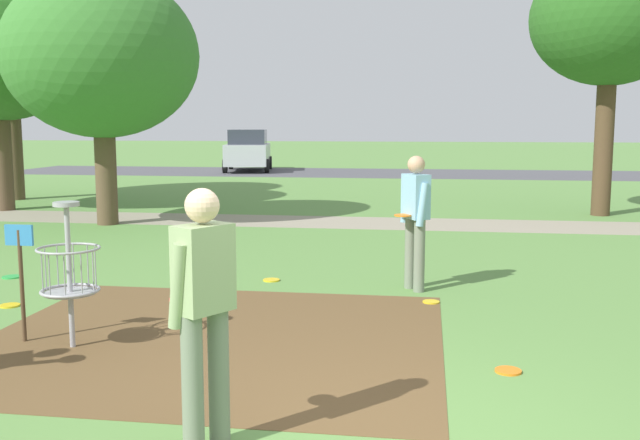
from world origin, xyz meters
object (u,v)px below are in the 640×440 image
object	(u,v)px
frisbee_by_tee	(508,371)
frisbee_mid_grass	(271,280)
tree_near_left	(610,20)
tree_near_right	(7,27)
frisbee_far_right	(12,277)
player_waiting_left	(415,215)
frisbee_far_left	(431,302)
disc_golf_basket	(64,269)
player_foreground_watching	(204,304)
frisbee_near_basket	(10,305)
tree_mid_center	(101,56)
parked_car_leftmost	(248,150)

from	to	relation	value
frisbee_by_tee	frisbee_mid_grass	size ratio (longest dim) A/B	1.00
tree_near_left	tree_near_right	world-z (taller)	tree_near_right
frisbee_far_right	player_waiting_left	bearing A→B (deg)	0.89
frisbee_far_left	disc_golf_basket	bearing A→B (deg)	-147.26
player_foreground_watching	frisbee_near_basket	xyz separation A→B (m)	(-3.38, 3.20, -0.96)
disc_golf_basket	frisbee_far_left	world-z (taller)	disc_golf_basket
frisbee_far_left	tree_near_left	distance (m)	10.62
player_foreground_watching	tree_near_right	xyz separation A→B (m)	(-9.95, 14.17, 3.72)
player_foreground_watching	frisbee_far_left	size ratio (longest dim) A/B	8.54
tree_near_right	tree_mid_center	size ratio (longest dim) A/B	1.27
disc_golf_basket	frisbee_mid_grass	size ratio (longest dim) A/B	6.18
disc_golf_basket	frisbee_mid_grass	bearing A→B (deg)	67.20
player_foreground_watching	tree_mid_center	distance (m)	11.44
player_waiting_left	tree_near_left	world-z (taller)	tree_near_left
tree_mid_center	tree_near_left	bearing A→B (deg)	16.23
frisbee_far_left	tree_near_left	xyz separation A→B (m)	(3.90, 8.85, 4.39)
frisbee_near_basket	frisbee_by_tee	size ratio (longest dim) A/B	1.01
frisbee_mid_grass	tree_near_right	xyz separation A→B (m)	(-9.29, 9.17, 4.68)
player_foreground_watching	player_waiting_left	size ratio (longest dim) A/B	1.00
player_foreground_watching	tree_near_left	size ratio (longest dim) A/B	0.29
tree_mid_center	frisbee_far_left	bearing A→B (deg)	-40.57
player_foreground_watching	frisbee_mid_grass	bearing A→B (deg)	97.58
tree_near_right	tree_near_left	bearing A→B (deg)	-4.57
frisbee_far_left	tree_near_right	distance (m)	15.93
frisbee_far_left	tree_mid_center	bearing A→B (deg)	139.43
frisbee_mid_grass	player_waiting_left	bearing A→B (deg)	-7.49
frisbee_far_right	disc_golf_basket	bearing A→B (deg)	-50.50
disc_golf_basket	frisbee_by_tee	world-z (taller)	disc_golf_basket
player_waiting_left	frisbee_by_tee	distance (m)	3.23
tree_mid_center	frisbee_by_tee	bearing A→B (deg)	-47.62
player_foreground_watching	frisbee_by_tee	bearing A→B (deg)	40.16
frisbee_near_basket	disc_golf_basket	bearing A→B (deg)	-43.04
frisbee_far_left	player_foreground_watching	bearing A→B (deg)	-109.69
frisbee_near_basket	frisbee_mid_grass	world-z (taller)	same
player_foreground_watching	frisbee_mid_grass	world-z (taller)	player_foreground_watching
player_foreground_watching	frisbee_mid_grass	size ratio (longest dim) A/B	7.61
disc_golf_basket	parked_car_leftmost	bearing A→B (deg)	100.32
frisbee_by_tee	parked_car_leftmost	world-z (taller)	parked_car_leftmost
player_waiting_left	tree_near_right	distance (m)	15.11
frisbee_mid_grass	frisbee_near_basket	bearing A→B (deg)	-146.63
disc_golf_basket	tree_near_right	xyz separation A→B (m)	(-7.98, 12.28, 3.93)
player_waiting_left	parked_car_leftmost	distance (m)	23.53
tree_near_left	parked_car_leftmost	bearing A→B (deg)	130.37
disc_golf_basket	tree_near_left	distance (m)	13.76
player_waiting_left	frisbee_by_tee	size ratio (longest dim) A/B	7.59
frisbee_near_basket	frisbee_far_left	bearing A→B (deg)	10.44
frisbee_far_right	tree_mid_center	xyz separation A→B (m)	(-1.00, 5.19, 3.47)
player_waiting_left	parked_car_leftmost	xyz separation A→B (m)	(-7.78, 22.20, -0.05)
disc_golf_basket	tree_near_right	size ratio (longest dim) A/B	0.21
frisbee_far_left	frisbee_far_right	bearing A→B (deg)	174.42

